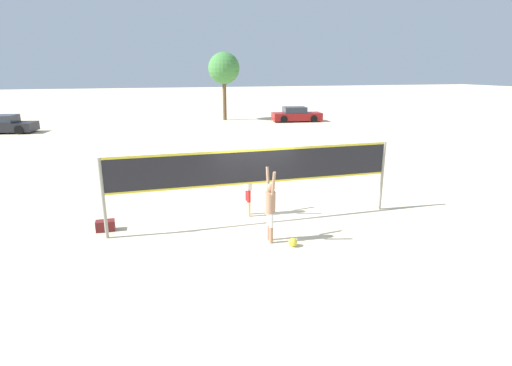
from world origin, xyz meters
The scene contains 9 objects.
ground_plane centered at (0.00, 0.00, 0.00)m, with size 200.00×200.00×0.00m, color beige.
volleyball_net centered at (0.00, 0.00, 1.69)m, with size 8.89×0.10×2.32m.
player_spiker centered at (-0.03, -1.51, 1.09)m, with size 0.28×0.70×2.07m.
player_blocker centered at (-0.08, 0.66, 1.15)m, with size 0.28×0.71×2.18m.
volleyball centered at (0.47, -1.98, 0.12)m, with size 0.24×0.24×0.24m.
gear_bag centered at (-4.48, 0.58, 0.16)m, with size 0.53×0.31×0.31m.
parked_car_near centered at (10.54, 23.23, 0.60)m, with size 4.65×2.29×1.33m.
parked_car_mid centered at (-13.03, 22.90, 0.60)m, with size 4.27×2.51×1.34m.
tree_left_cluster centered at (4.49, 26.28, 4.69)m, with size 2.88×2.88×6.19m.
Camera 1 is at (-3.23, -11.23, 4.60)m, focal length 28.00 mm.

